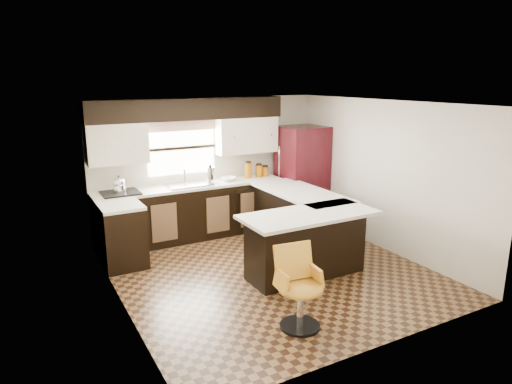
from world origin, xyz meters
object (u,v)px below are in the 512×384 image
peninsula_long (298,221)px  refrigerator (302,176)px  bar_chair (301,289)px  peninsula_return (306,245)px

peninsula_long → refrigerator: bearing=53.6°
bar_chair → refrigerator: bearing=62.1°
peninsula_return → refrigerator: refrigerator is taller
peninsula_long → peninsula_return: size_ratio=1.18×
peninsula_long → peninsula_return: (-0.53, -0.97, 0.00)m
peninsula_return → refrigerator: 2.47m
peninsula_long → peninsula_return: bearing=-118.3°
peninsula_return → refrigerator: (1.31, 2.03, 0.48)m
peninsula_long → bar_chair: size_ratio=2.09×
peninsula_return → refrigerator: size_ratio=0.89×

